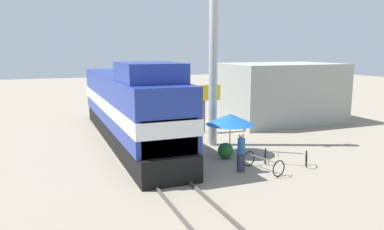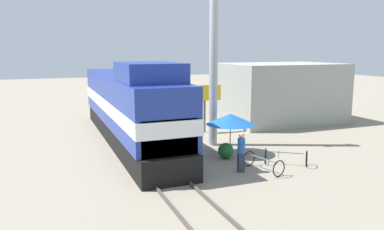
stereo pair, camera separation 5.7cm
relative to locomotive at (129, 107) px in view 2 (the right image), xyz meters
name	(u,v)px [view 2 (the right image)]	position (x,y,z in m)	size (l,w,h in m)	color
ground_plane	(150,163)	(0.00, -4.35, -2.14)	(120.00, 120.00, 0.00)	gray
rail_near	(135,163)	(-0.72, -4.35, -2.06)	(0.08, 29.45, 0.15)	#4C4742
rail_far	(164,160)	(0.72, -4.35, -2.06)	(0.08, 29.45, 0.15)	#4C4742
locomotive	(129,107)	(0.00, 0.00, 0.00)	(2.87, 16.80, 4.87)	black
utility_pole	(214,41)	(4.34, -2.29, 3.79)	(1.80, 0.48, 11.77)	#B2B2AD
vendor_umbrella	(230,119)	(4.36, -4.42, -0.25)	(2.53, 2.53, 2.17)	#4C4C4C
billboard_sign	(205,96)	(5.24, 0.99, 0.29)	(2.34, 0.12, 3.16)	#595959
shrub_cluster	(226,151)	(3.80, -5.04, -1.74)	(0.80, 0.80, 0.80)	#236028
person_bystander	(241,151)	(3.47, -7.22, -1.15)	(0.34, 0.34, 1.81)	#2D3347
bicycle	(263,163)	(4.45, -7.53, -1.75)	(1.16, 2.02, 0.74)	black
bicycle_spare	(286,157)	(5.95, -7.13, -1.74)	(2.04, 1.77, 0.78)	black
building_block_distant	(280,92)	(12.24, 2.58, 0.08)	(8.63, 6.01, 4.43)	#999E93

